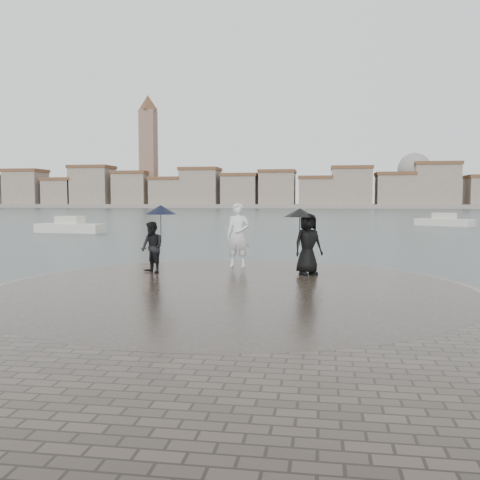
# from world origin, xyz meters

# --- Properties ---
(ground) EXTENTS (400.00, 400.00, 0.00)m
(ground) POSITION_xyz_m (0.00, 0.00, 0.00)
(ground) COLOR #2B3835
(ground) RESTS_ON ground
(kerb_ring) EXTENTS (12.50, 12.50, 0.32)m
(kerb_ring) POSITION_xyz_m (0.00, 3.50, 0.16)
(kerb_ring) COLOR gray
(kerb_ring) RESTS_ON ground
(quay_tip) EXTENTS (11.90, 11.90, 0.36)m
(quay_tip) POSITION_xyz_m (0.00, 3.50, 0.18)
(quay_tip) COLOR #2D261E
(quay_tip) RESTS_ON ground
(statue) EXTENTS (0.77, 0.52, 2.09)m
(statue) POSITION_xyz_m (-0.49, 7.52, 1.41)
(statue) COLOR white
(statue) RESTS_ON quay_tip
(visitor_left) EXTENTS (1.21, 1.05, 2.04)m
(visitor_left) POSITION_xyz_m (-2.74, 5.70, 1.45)
(visitor_left) COLOR black
(visitor_left) RESTS_ON quay_tip
(visitor_right) EXTENTS (1.27, 1.07, 1.95)m
(visitor_right) POSITION_xyz_m (1.78, 6.07, 1.46)
(visitor_right) COLOR black
(visitor_right) RESTS_ON quay_tip
(far_skyline) EXTENTS (260.00, 20.00, 37.00)m
(far_skyline) POSITION_xyz_m (-6.29, 160.71, 5.61)
(far_skyline) COLOR gray
(far_skyline) RESTS_ON ground
(boats) EXTENTS (44.54, 19.09, 1.50)m
(boats) POSITION_xyz_m (6.13, 36.14, 0.38)
(boats) COLOR silver
(boats) RESTS_ON ground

